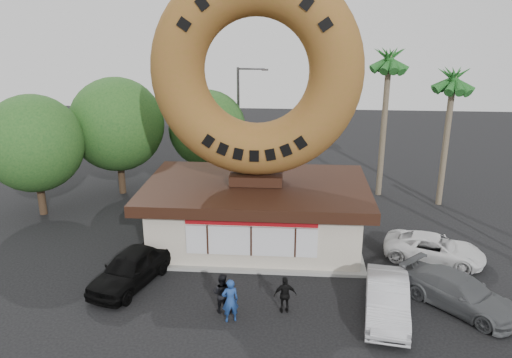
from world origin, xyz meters
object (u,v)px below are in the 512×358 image
object	(u,v)px
giant_donut	(256,72)
car_silver	(387,299)
donut_shop	(256,212)
person_right	(285,295)
street_lamp	(241,119)
person_left	(230,300)
car_white	(434,249)
car_grey	(459,292)
car_black	(131,268)
person_center	(222,293)

from	to	relation	value
giant_donut	car_silver	world-z (taller)	giant_donut
donut_shop	person_right	distance (m)	6.51
street_lamp	person_left	bearing A→B (deg)	-85.35
car_silver	car_white	world-z (taller)	car_silver
street_lamp	person_right	size ratio (longest dim) A/B	5.14
car_silver	car_white	distance (m)	5.78
person_right	car_silver	xyz separation A→B (m)	(3.99, 0.03, -0.03)
giant_donut	car_silver	xyz separation A→B (m)	(5.62, -6.21, -8.05)
car_silver	car_grey	size ratio (longest dim) A/B	0.96
car_grey	car_silver	bearing A→B (deg)	151.65
donut_shop	car_black	size ratio (longest dim) A/B	2.45
car_silver	person_center	bearing A→B (deg)	-170.20
giant_donut	car_black	world-z (taller)	giant_donut
person_right	car_white	distance (m)	8.61
giant_donut	person_center	distance (m)	10.27
street_lamp	car_grey	xyz separation A→B (m)	(10.50, -15.37, -3.79)
donut_shop	giant_donut	world-z (taller)	giant_donut
donut_shop	car_grey	world-z (taller)	donut_shop
car_white	car_silver	bearing A→B (deg)	166.96
car_silver	person_right	bearing A→B (deg)	-171.53
person_left	car_silver	world-z (taller)	person_left
person_center	giant_donut	bearing A→B (deg)	-87.08
street_lamp	person_right	world-z (taller)	street_lamp
donut_shop	street_lamp	size ratio (longest dim) A/B	1.40
giant_donut	car_black	distance (m)	10.60
person_left	person_center	xyz separation A→B (m)	(-0.41, 0.61, -0.07)
donut_shop	person_right	xyz separation A→B (m)	(1.63, -6.22, -0.99)
street_lamp	car_grey	bearing A→B (deg)	-55.67
person_left	car_silver	size ratio (longest dim) A/B	0.40
street_lamp	person_center	xyz separation A→B (m)	(0.98, -16.41, -3.65)
giant_donut	car_black	size ratio (longest dim) A/B	2.19
person_left	car_white	xyz separation A→B (m)	(9.16, 5.70, -0.25)
person_right	car_black	xyz separation A→B (m)	(-6.80, 1.63, 0.00)
person_left	donut_shop	bearing A→B (deg)	-113.52
person_left	car_silver	xyz separation A→B (m)	(6.09, 0.81, -0.15)
donut_shop	person_left	size ratio (longest dim) A/B	6.21
person_center	car_black	distance (m)	4.66
giant_donut	car_grey	world-z (taller)	giant_donut
person_right	car_grey	bearing A→B (deg)	177.56
giant_donut	person_center	bearing A→B (deg)	-97.80
car_grey	street_lamp	bearing A→B (deg)	80.48
person_right	car_black	size ratio (longest dim) A/B	0.34
donut_shop	car_black	xyz separation A→B (m)	(-5.18, -4.59, -0.99)
car_white	donut_shop	bearing A→B (deg)	100.56
person_left	car_white	size ratio (longest dim) A/B	0.39
street_lamp	car_black	xyz separation A→B (m)	(-3.32, -14.61, -3.70)
donut_shop	car_silver	world-z (taller)	donut_shop
donut_shop	person_center	distance (m)	6.52
donut_shop	person_center	bearing A→B (deg)	-97.82
person_center	car_white	bearing A→B (deg)	-141.27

